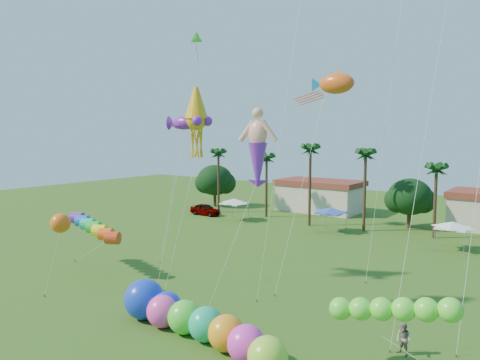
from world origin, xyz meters
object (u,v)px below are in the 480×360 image
Objects in this scene: caterpillar_inflatable at (193,321)px; blue_ball at (166,308)px; car_a at (206,209)px; spectator_b at (403,339)px.

blue_ball is at bearing 174.72° from caterpillar_inflatable.
spectator_b is (36.94, -26.76, 0.09)m from car_a.
spectator_b reaches higher than car_a.
car_a is 2.30× the size of blue_ball.
spectator_b is 0.14× the size of caterpillar_inflatable.
car_a is at bearing 163.45° from spectator_b.
caterpillar_inflatable is 2.89m from blue_ball.
blue_ball is at bearing -143.33° from car_a.
blue_ball reaches higher than car_a.
spectator_b is 0.87× the size of blue_ball.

